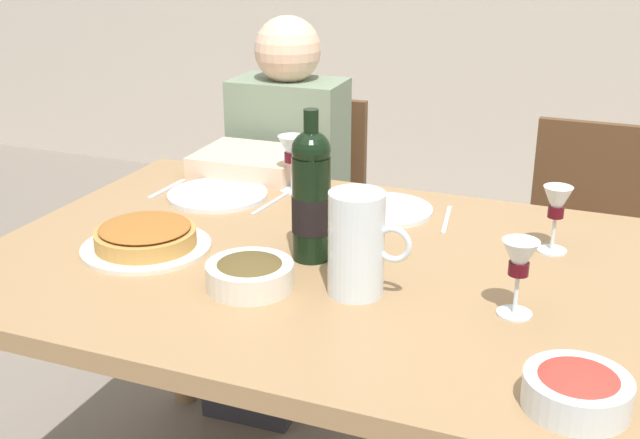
{
  "coord_description": "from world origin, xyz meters",
  "views": [
    {
      "loc": [
        0.53,
        -1.42,
        1.43
      ],
      "look_at": [
        -0.06,
        0.05,
        0.83
      ],
      "focal_mm": 44.61,
      "sensor_mm": 36.0,
      "label": 1
    }
  ],
  "objects_px": {
    "salad_bowl": "(577,389)",
    "olive_bowl": "(250,273)",
    "wine_glass_right_diner": "(519,263)",
    "dinner_plate_right_setting": "(386,210)",
    "dining_table": "(339,300)",
    "water_pitcher": "(357,250)",
    "wine_glass_centre": "(292,152)",
    "diner_left": "(276,202)",
    "wine_bottle": "(311,196)",
    "baked_tart": "(146,237)",
    "chair_left": "(304,213)",
    "wine_glass_left_diner": "(556,206)",
    "dinner_plate_left_setting": "(218,195)",
    "chair_right": "(584,254)"
  },
  "relations": [
    {
      "from": "salad_bowl",
      "to": "dinner_plate_right_setting",
      "type": "xyz_separation_m",
      "value": [
        -0.5,
        0.68,
        -0.03
      ]
    },
    {
      "from": "wine_bottle",
      "to": "wine_glass_right_diner",
      "type": "xyz_separation_m",
      "value": [
        0.44,
        -0.1,
        -0.04
      ]
    },
    {
      "from": "salad_bowl",
      "to": "diner_left",
      "type": "bearing_deg",
      "value": 133.36
    },
    {
      "from": "wine_glass_left_diner",
      "to": "diner_left",
      "type": "distance_m",
      "value": 0.98
    },
    {
      "from": "dining_table",
      "to": "wine_glass_right_diner",
      "type": "relative_size",
      "value": 10.43
    },
    {
      "from": "baked_tart",
      "to": "chair_right",
      "type": "distance_m",
      "value": 1.33
    },
    {
      "from": "wine_glass_right_diner",
      "to": "salad_bowl",
      "type": "bearing_deg",
      "value": -63.74
    },
    {
      "from": "olive_bowl",
      "to": "dinner_plate_left_setting",
      "type": "distance_m",
      "value": 0.54
    },
    {
      "from": "baked_tart",
      "to": "diner_left",
      "type": "height_order",
      "value": "diner_left"
    },
    {
      "from": "dinner_plate_left_setting",
      "to": "chair_left",
      "type": "bearing_deg",
      "value": 92.14
    },
    {
      "from": "wine_glass_left_diner",
      "to": "baked_tart",
      "type": "bearing_deg",
      "value": -158.8
    },
    {
      "from": "wine_glass_right_diner",
      "to": "chair_right",
      "type": "relative_size",
      "value": 0.17
    },
    {
      "from": "baked_tart",
      "to": "water_pitcher",
      "type": "bearing_deg",
      "value": -3.55
    },
    {
      "from": "wine_glass_right_diner",
      "to": "diner_left",
      "type": "bearing_deg",
      "value": 137.76
    },
    {
      "from": "chair_left",
      "to": "chair_right",
      "type": "distance_m",
      "value": 0.9
    },
    {
      "from": "baked_tart",
      "to": "salad_bowl",
      "type": "height_order",
      "value": "same"
    },
    {
      "from": "wine_bottle",
      "to": "dinner_plate_left_setting",
      "type": "distance_m",
      "value": 0.48
    },
    {
      "from": "dining_table",
      "to": "diner_left",
      "type": "height_order",
      "value": "diner_left"
    },
    {
      "from": "salad_bowl",
      "to": "olive_bowl",
      "type": "bearing_deg",
      "value": 163.5
    },
    {
      "from": "dinner_plate_right_setting",
      "to": "water_pitcher",
      "type": "bearing_deg",
      "value": -79.9
    },
    {
      "from": "wine_bottle",
      "to": "wine_glass_left_diner",
      "type": "xyz_separation_m",
      "value": [
        0.46,
        0.22,
        -0.04
      ]
    },
    {
      "from": "wine_glass_centre",
      "to": "wine_bottle",
      "type": "bearing_deg",
      "value": -61.0
    },
    {
      "from": "wine_bottle",
      "to": "dinner_plate_right_setting",
      "type": "distance_m",
      "value": 0.35
    },
    {
      "from": "wine_glass_left_diner",
      "to": "wine_glass_centre",
      "type": "xyz_separation_m",
      "value": [
        -0.68,
        0.16,
        0.0
      ]
    },
    {
      "from": "dining_table",
      "to": "wine_bottle",
      "type": "xyz_separation_m",
      "value": [
        -0.06,
        -0.01,
        0.23
      ]
    },
    {
      "from": "dinner_plate_right_setting",
      "to": "diner_left",
      "type": "height_order",
      "value": "diner_left"
    },
    {
      "from": "wine_glass_right_diner",
      "to": "diner_left",
      "type": "xyz_separation_m",
      "value": [
        -0.82,
        0.75,
        -0.25
      ]
    },
    {
      "from": "wine_glass_centre",
      "to": "chair_right",
      "type": "bearing_deg",
      "value": 34.4
    },
    {
      "from": "dinner_plate_right_setting",
      "to": "chair_right",
      "type": "height_order",
      "value": "chair_right"
    },
    {
      "from": "wine_glass_centre",
      "to": "dinner_plate_right_setting",
      "type": "bearing_deg",
      "value": -12.76
    },
    {
      "from": "salad_bowl",
      "to": "diner_left",
      "type": "xyz_separation_m",
      "value": [
        -0.95,
        1.01,
        -0.18
      ]
    },
    {
      "from": "chair_left",
      "to": "diner_left",
      "type": "bearing_deg",
      "value": 89.69
    },
    {
      "from": "wine_glass_right_diner",
      "to": "dinner_plate_right_setting",
      "type": "distance_m",
      "value": 0.57
    },
    {
      "from": "wine_glass_centre",
      "to": "diner_left",
      "type": "relative_size",
      "value": 0.13
    },
    {
      "from": "baked_tart",
      "to": "dinner_plate_right_setting",
      "type": "distance_m",
      "value": 0.58
    },
    {
      "from": "dining_table",
      "to": "salad_bowl",
      "type": "bearing_deg",
      "value": -35.99
    },
    {
      "from": "wine_glass_right_diner",
      "to": "chair_left",
      "type": "bearing_deg",
      "value": 130.14
    },
    {
      "from": "wine_glass_left_diner",
      "to": "dinner_plate_left_setting",
      "type": "height_order",
      "value": "wine_glass_left_diner"
    },
    {
      "from": "dining_table",
      "to": "wine_glass_centre",
      "type": "relative_size",
      "value": 10.13
    },
    {
      "from": "dinner_plate_right_setting",
      "to": "chair_right",
      "type": "xyz_separation_m",
      "value": [
        0.45,
        0.56,
        -0.27
      ]
    },
    {
      "from": "diner_left",
      "to": "chair_left",
      "type": "bearing_deg",
      "value": -90.31
    },
    {
      "from": "dinner_plate_right_setting",
      "to": "olive_bowl",
      "type": "bearing_deg",
      "value": -103.6
    },
    {
      "from": "water_pitcher",
      "to": "wine_glass_left_diner",
      "type": "distance_m",
      "value": 0.47
    },
    {
      "from": "salad_bowl",
      "to": "water_pitcher",
      "type": "bearing_deg",
      "value": 150.66
    },
    {
      "from": "dinner_plate_right_setting",
      "to": "chair_left",
      "type": "relative_size",
      "value": 0.27
    },
    {
      "from": "wine_bottle",
      "to": "dinner_plate_left_setting",
      "type": "height_order",
      "value": "wine_bottle"
    },
    {
      "from": "wine_glass_right_diner",
      "to": "wine_glass_centre",
      "type": "xyz_separation_m",
      "value": [
        -0.65,
        0.48,
        0.0
      ]
    },
    {
      "from": "chair_right",
      "to": "dining_table",
      "type": "bearing_deg",
      "value": 63.3
    },
    {
      "from": "wine_bottle",
      "to": "water_pitcher",
      "type": "bearing_deg",
      "value": -40.53
    },
    {
      "from": "dinner_plate_left_setting",
      "to": "chair_right",
      "type": "height_order",
      "value": "chair_right"
    }
  ]
}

